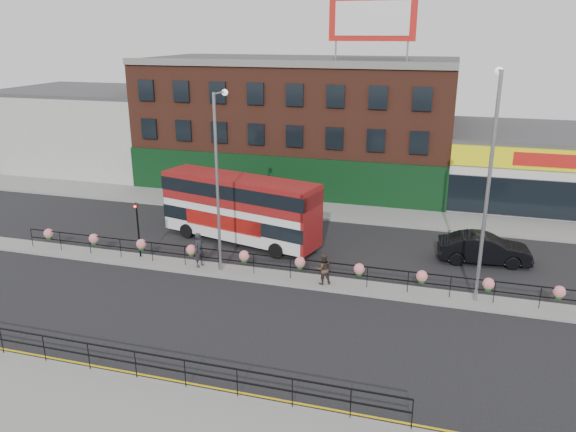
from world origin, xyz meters
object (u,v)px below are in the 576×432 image
(lamp_column_west, at_px, (219,168))
(lamp_column_east, at_px, (490,169))
(car, at_px, (484,249))
(pedestrian_b, at_px, (323,269))
(pedestrian_a, at_px, (200,250))
(double_decker_bus, at_px, (240,203))

(lamp_column_west, bearing_deg, lamp_column_east, 0.68)
(car, bearing_deg, lamp_column_west, 105.70)
(car, height_order, pedestrian_b, pedestrian_b)
(pedestrian_b, bearing_deg, lamp_column_east, 157.88)
(pedestrian_a, xyz_separation_m, lamp_column_east, (14.34, 0.22, 5.39))
(car, bearing_deg, pedestrian_a, 104.24)
(lamp_column_east, bearing_deg, pedestrian_a, -179.14)
(pedestrian_b, bearing_deg, double_decker_bus, -63.39)
(pedestrian_b, distance_m, lamp_column_east, 9.25)
(car, bearing_deg, double_decker_bus, 87.92)
(lamp_column_east, bearing_deg, lamp_column_west, -179.32)
(car, distance_m, pedestrian_b, 9.69)
(double_decker_bus, relative_size, pedestrian_a, 5.45)
(double_decker_bus, xyz_separation_m, lamp_column_east, (13.67, -4.26, 3.98))
(double_decker_bus, bearing_deg, car, 3.19)
(car, height_order, lamp_column_east, lamp_column_east)
(pedestrian_a, distance_m, pedestrian_b, 6.95)
(pedestrian_b, relative_size, lamp_column_east, 0.15)
(pedestrian_a, bearing_deg, double_decker_bus, 7.49)
(pedestrian_b, xyz_separation_m, lamp_column_east, (7.40, 0.51, 5.54))
(pedestrian_b, xyz_separation_m, lamp_column_west, (-5.66, 0.36, 4.76))
(lamp_column_west, relative_size, lamp_column_east, 0.88)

